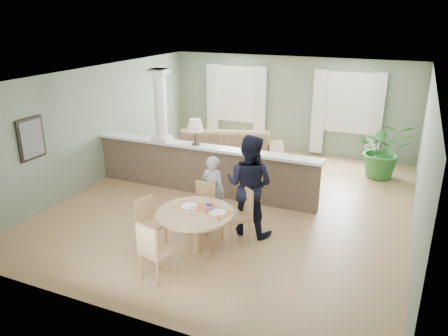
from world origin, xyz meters
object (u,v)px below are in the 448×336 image
at_px(dining_table, 196,221).
at_px(chair_side, 149,221).
at_px(man_person, 249,185).
at_px(houseplant, 384,150).
at_px(child_person, 213,191).
at_px(sofa, 223,152).
at_px(chair_far_man, 240,212).
at_px(chair_near, 153,249).
at_px(chair_far_boy, 204,205).

relative_size(dining_table, chair_side, 1.46).
height_order(dining_table, man_person, man_person).
height_order(houseplant, child_person, houseplant).
bearing_deg(chair_side, sofa, 22.94).
xyz_separation_m(chair_far_man, chair_side, (-1.36, -0.79, -0.07)).
bearing_deg(chair_near, sofa, -63.40).
height_order(chair_far_boy, man_person, man_person).
bearing_deg(sofa, chair_far_boy, -90.11).
bearing_deg(dining_table, chair_side, -174.02).
bearing_deg(dining_table, chair_far_man, 54.04).
bearing_deg(chair_far_boy, chair_near, -91.92).
bearing_deg(dining_table, child_person, 100.00).
distance_m(sofa, child_person, 3.14).
xyz_separation_m(sofa, child_person, (1.10, -2.93, 0.24)).
height_order(houseplant, man_person, man_person).
relative_size(chair_far_boy, chair_side, 1.04).
bearing_deg(chair_near, chair_side, -39.00).
height_order(child_person, man_person, man_person).
height_order(sofa, man_person, man_person).
xyz_separation_m(sofa, dining_table, (1.29, -4.03, 0.17)).
bearing_deg(chair_far_man, chair_side, -107.19).
height_order(houseplant, chair_far_boy, houseplant).
distance_m(chair_far_boy, chair_far_man, 0.79).
distance_m(houseplant, chair_far_man, 4.78).
height_order(chair_far_boy, child_person, child_person).
bearing_deg(dining_table, sofa, 107.78).
distance_m(sofa, man_person, 3.51).
xyz_separation_m(dining_table, chair_far_man, (0.51, 0.70, -0.06)).
bearing_deg(man_person, chair_side, 44.87).
bearing_deg(houseplant, sofa, -165.48).
distance_m(chair_near, child_person, 2.04).
height_order(houseplant, dining_table, houseplant).
height_order(sofa, chair_side, sofa).
bearing_deg(sofa, man_person, -76.20).
distance_m(houseplant, chair_far_boy, 5.04).
relative_size(houseplant, chair_side, 1.61).
bearing_deg(chair_far_boy, sofa, 104.76).
height_order(chair_near, man_person, man_person).
height_order(chair_far_boy, chair_side, chair_far_boy).
xyz_separation_m(chair_far_boy, chair_side, (-0.59, -0.92, -0.02)).
bearing_deg(child_person, chair_side, 70.45).
bearing_deg(chair_far_boy, dining_table, -75.08).
relative_size(chair_far_boy, chair_far_man, 0.91).
distance_m(sofa, chair_side, 4.15).
relative_size(sofa, child_person, 2.25).
distance_m(chair_near, chair_side, 1.05).
bearing_deg(man_person, sofa, -53.50).
height_order(chair_far_boy, chair_near, chair_near).
relative_size(child_person, man_person, 0.74).
bearing_deg(dining_table, chair_far_boy, 107.90).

